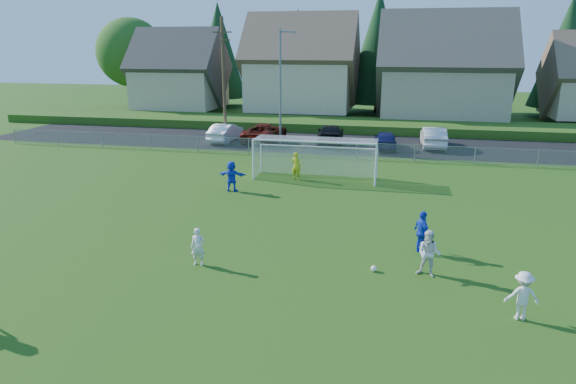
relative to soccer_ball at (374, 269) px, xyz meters
name	(u,v)px	position (x,y,z in m)	size (l,w,h in m)	color
ground	(235,302)	(-4.19, -3.27, -0.11)	(160.00, 160.00, 0.00)	#193D0C
asphalt_lot	(338,144)	(-4.19, 24.23, -0.10)	(60.00, 60.00, 0.00)	black
grass_embankment	(347,125)	(-4.19, 31.73, 0.29)	(70.00, 6.00, 0.80)	#1E420F
soccer_ball	(374,269)	(0.00, 0.00, 0.00)	(0.22, 0.22, 0.22)	white
player_white_a	(198,247)	(-6.42, -0.79, 0.61)	(0.52, 0.34, 1.43)	silver
player_white_b	(429,254)	(1.89, 0.04, 0.74)	(0.82, 0.64, 1.69)	silver
player_white_c	(522,296)	(4.46, -2.44, 0.66)	(0.99, 0.57, 1.53)	silver
player_blue_a	(422,232)	(1.72, 2.13, 0.75)	(1.01, 0.42, 1.72)	blue
player_blue_b	(232,176)	(-8.31, 8.98, 0.74)	(1.58, 0.50, 1.71)	blue
goalkeeper	(296,166)	(-5.30, 12.23, 0.73)	(0.62, 0.40, 1.69)	yellow
car_b	(226,133)	(-13.51, 23.19, 0.64)	(1.59, 4.57, 1.51)	white
car_c	(265,132)	(-10.30, 23.92, 0.67)	(2.58, 5.59, 1.55)	#60140B
car_d	(330,134)	(-4.84, 24.37, 0.65)	(2.12, 5.20, 1.51)	black
car_e	(385,140)	(-0.33, 22.96, 0.60)	(1.68, 4.17, 1.42)	#161B4E
car_f	(433,137)	(3.36, 24.27, 0.70)	(1.72, 4.94, 1.63)	silver
soccer_goal	(316,152)	(-4.19, 12.78, 1.52)	(7.42, 1.90, 2.50)	white
chainlink_fence	(329,149)	(-4.19, 18.73, 0.52)	(52.06, 0.06, 1.20)	gray
streetlight	(281,84)	(-8.64, 22.73, 4.73)	(1.38, 0.18, 9.00)	slate
utility_pole	(224,79)	(-13.69, 23.73, 5.04)	(1.60, 0.26, 10.00)	#473321
houses_row	(375,49)	(-2.22, 39.19, 7.22)	(53.90, 11.45, 13.27)	tan
tree_row	(370,52)	(-3.15, 45.46, 6.80)	(65.98, 12.36, 13.80)	#382616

